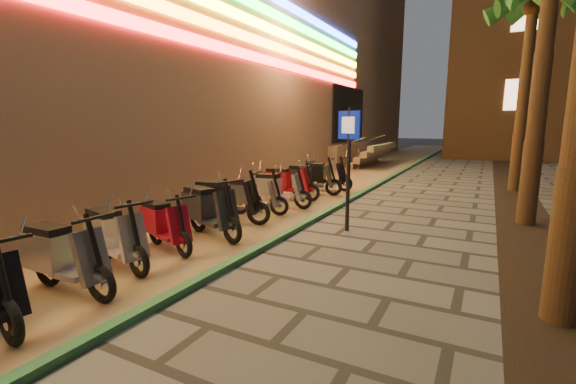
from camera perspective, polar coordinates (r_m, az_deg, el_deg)
The scene contains 17 objects.
ground at distance 4.80m, azimuth -11.57°, elevation -18.90°, with size 120.00×120.00×0.00m, color #474442.
parking_strip at distance 14.43m, azimuth 5.53°, elevation 0.88°, with size 3.40×60.00×0.01m, color #8C7251.
green_curb at distance 13.89m, azimuth 12.05°, elevation 0.53°, with size 0.18×60.00×0.10m, color #26653A.
planting_strip at distance 8.59m, azimuth 32.58°, elevation -7.06°, with size 1.20×40.00×0.02m, color black.
mall_building at distance 23.07m, azimuth -27.94°, elevation 21.96°, with size 24.23×44.00×15.00m.
palm_d at distance 15.68m, azimuth 32.53°, elevation 22.02°, with size 2.97×3.02×7.16m.
pedestrian_sign at distance 8.25m, azimuth 8.97°, elevation 5.86°, with size 0.55×0.26×2.65m.
scooter_4 at distance 6.21m, azimuth -30.62°, elevation -8.12°, with size 1.68×0.59×1.19m.
scooter_5 at distance 6.92m, azimuth -24.59°, elevation -5.87°, with size 1.69×0.78×1.19m.
scooter_6 at distance 7.54m, azimuth -18.06°, elevation -4.44°, with size 1.56×0.84×1.11m.
scooter_7 at distance 8.16m, azimuth -11.94°, elevation -2.53°, with size 1.79×0.96×1.27m.
scooter_8 at distance 9.09m, azimuth -9.57°, elevation -1.16°, with size 1.81×0.87×1.28m.
scooter_9 at distance 9.95m, azimuth -5.46°, elevation -0.48°, with size 1.60×0.72×1.12m.
scooter_10 at distance 10.75m, azimuth -1.72°, elevation 0.51°, with size 1.69×0.59×1.19m.
scooter_11 at distance 11.80m, azimuth -0.34°, elevation 1.48°, with size 1.76×0.62×1.24m.
scooter_12 at distance 12.59m, azimuth 2.96°, elevation 2.04°, with size 1.77×0.89×1.25m.
scooter_13 at distance 13.51m, azimuth 5.05°, elevation 2.50°, with size 1.73×0.65×1.22m.
Camera 1 is at (2.70, -3.22, 2.31)m, focal length 24.00 mm.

